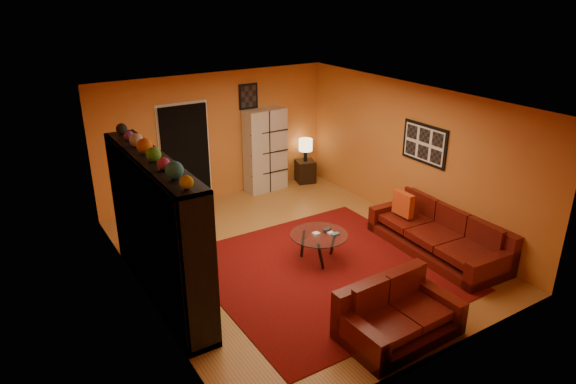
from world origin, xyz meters
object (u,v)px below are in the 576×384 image
tv (163,235)px  sofa (441,235)px  bowl_chair (158,245)px  table_lamp (306,145)px  entertainment_unit (157,230)px  storage_cabinet (265,150)px  side_table (305,171)px  coffee_table (319,237)px  loveseat (395,314)px

tv → sofa: 4.56m
bowl_chair → table_lamp: 4.42m
entertainment_unit → table_lamp: (4.29, 2.73, -0.19)m
table_lamp → storage_cabinet: bearing=175.9°
sofa → bowl_chair: 4.67m
tv → storage_cabinet: storage_cabinet is taller
storage_cabinet → side_table: (0.99, -0.07, -0.64)m
sofa → coffee_table: (-1.94, 0.81, 0.14)m
storage_cabinet → entertainment_unit: bearing=-142.8°
storage_cabinet → table_lamp: size_ratio=3.53×
sofa → coffee_table: bearing=160.1°
loveseat → storage_cabinet: storage_cabinet is taller
entertainment_unit → storage_cabinet: entertainment_unit is taller
sofa → loveseat: size_ratio=1.62×
loveseat → sofa: bearing=-62.4°
coffee_table → side_table: bearing=59.7°
entertainment_unit → storage_cabinet: (3.30, 2.80, -0.16)m
sofa → coffee_table: 2.11m
bowl_chair → side_table: 4.38m
sofa → bowl_chair: size_ratio=3.71×
tv → sofa: size_ratio=0.37×
tv → coffee_table: bearing=-96.7°
tv → table_lamp: 5.09m
storage_cabinet → table_lamp: storage_cabinet is taller
storage_cabinet → bowl_chair: bearing=-152.1°
entertainment_unit → side_table: entertainment_unit is taller
loveseat → table_lamp: size_ratio=3.05×
loveseat → side_table: bearing=-23.6°
loveseat → bowl_chair: (-1.95, 3.40, 0.01)m
tv → side_table: 5.14m
entertainment_unit → tv: 0.12m
side_table → sofa: bearing=-88.1°
tv → entertainment_unit: bearing=29.9°
tv → bowl_chair: bearing=-11.9°
coffee_table → side_table: size_ratio=1.86×
entertainment_unit → loveseat: (2.23, -2.42, -0.77)m
coffee_table → bowl_chair: bearing=148.5°
tv → loveseat: (2.18, -2.33, -0.70)m
loveseat → coffee_table: bearing=-8.9°
storage_cabinet → side_table: bearing=-7.2°
bowl_chair → sofa: bearing=-27.6°
storage_cabinet → table_lamp: bearing=-7.2°
side_table → table_lamp: size_ratio=0.99×
bowl_chair → tv: bearing=-101.9°
sofa → bowl_chair: sofa is taller
entertainment_unit → sofa: (4.42, -1.18, -0.77)m
sofa → storage_cabinet: 4.18m
bowl_chair → side_table: size_ratio=1.34×
sofa → loveseat: (-2.19, -1.23, 0.00)m
tv → loveseat: size_ratio=0.60×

